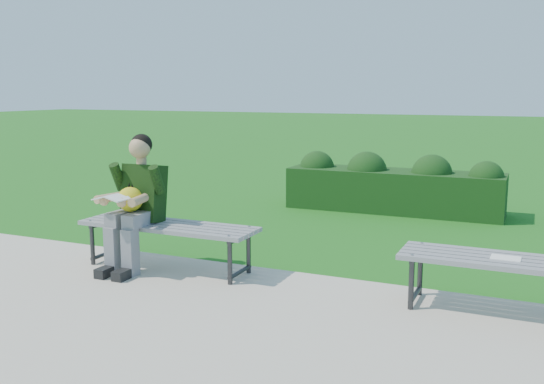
{
  "coord_description": "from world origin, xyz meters",
  "views": [
    {
      "loc": [
        1.97,
        -5.25,
        1.75
      ],
      "look_at": [
        -0.28,
        -0.23,
        0.83
      ],
      "focal_mm": 40.0,
      "sensor_mm": 36.0,
      "label": 1
    }
  ],
  "objects_px": {
    "hedge": "(393,185)",
    "bench_left": "(168,229)",
    "bench_right": "(519,267)",
    "seated_boy": "(136,198)",
    "paper_sheet": "(506,258)"
  },
  "relations": [
    {
      "from": "bench_left",
      "to": "seated_boy",
      "type": "distance_m",
      "value": 0.43
    },
    {
      "from": "seated_boy",
      "to": "paper_sheet",
      "type": "bearing_deg",
      "value": 2.13
    },
    {
      "from": "bench_right",
      "to": "seated_boy",
      "type": "xyz_separation_m",
      "value": [
        -3.48,
        -0.13,
        0.3
      ]
    },
    {
      "from": "seated_boy",
      "to": "paper_sheet",
      "type": "height_order",
      "value": "seated_boy"
    },
    {
      "from": "hedge",
      "to": "bench_left",
      "type": "bearing_deg",
      "value": -108.92
    },
    {
      "from": "bench_right",
      "to": "seated_boy",
      "type": "relative_size",
      "value": 1.37
    },
    {
      "from": "bench_right",
      "to": "paper_sheet",
      "type": "relative_size",
      "value": 8.04
    },
    {
      "from": "bench_right",
      "to": "seated_boy",
      "type": "distance_m",
      "value": 3.49
    },
    {
      "from": "hedge",
      "to": "paper_sheet",
      "type": "relative_size",
      "value": 13.85
    },
    {
      "from": "bench_right",
      "to": "seated_boy",
      "type": "height_order",
      "value": "seated_boy"
    },
    {
      "from": "hedge",
      "to": "bench_right",
      "type": "relative_size",
      "value": 1.72
    },
    {
      "from": "hedge",
      "to": "bench_left",
      "type": "xyz_separation_m",
      "value": [
        -1.32,
        -3.86,
        0.03
      ]
    },
    {
      "from": "bench_right",
      "to": "bench_left",
      "type": "bearing_deg",
      "value": -179.44
    },
    {
      "from": "seated_boy",
      "to": "hedge",
      "type": "bearing_deg",
      "value": 67.68
    },
    {
      "from": "seated_boy",
      "to": "bench_left",
      "type": "bearing_deg",
      "value": 17.54
    }
  ]
}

